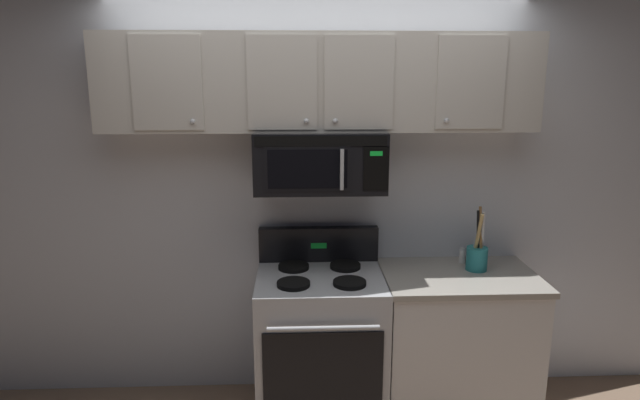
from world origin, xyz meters
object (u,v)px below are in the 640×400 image
at_px(salt_shaker, 462,256).
at_px(stove_range, 320,342).
at_px(over_range_microwave, 320,161).
at_px(utensil_crock_teal, 477,254).

bearing_deg(salt_shaker, stove_range, -167.87).
bearing_deg(stove_range, salt_shaker, 12.13).
bearing_deg(over_range_microwave, salt_shaker, 4.96).
height_order(over_range_microwave, utensil_crock_teal, over_range_microwave).
height_order(stove_range, utensil_crock_teal, utensil_crock_teal).
bearing_deg(stove_range, utensil_crock_teal, 3.91).
relative_size(stove_range, over_range_microwave, 1.47).
xyz_separation_m(stove_range, salt_shaker, (0.91, 0.20, 0.48)).
xyz_separation_m(stove_range, over_range_microwave, (-0.00, 0.12, 1.11)).
xyz_separation_m(utensil_crock_teal, salt_shaker, (-0.05, 0.13, -0.06)).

